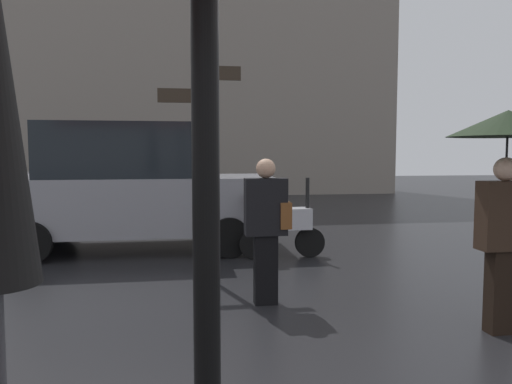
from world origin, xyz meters
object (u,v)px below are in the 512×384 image
at_px(pedestrian_with_umbrella, 507,155).
at_px(street_signpost, 199,141).
at_px(pedestrian_with_bag, 267,222).
at_px(parked_scooter, 280,222).
at_px(parked_car_right, 133,188).

distance_m(pedestrian_with_umbrella, street_signpost, 3.66).
bearing_deg(pedestrian_with_bag, street_signpost, 67.19).
bearing_deg(parked_scooter, parked_car_right, 159.58).
height_order(parked_scooter, parked_car_right, parked_car_right).
bearing_deg(parked_scooter, street_signpost, -142.96).
xyz_separation_m(parked_scooter, street_signpost, (-1.25, -0.79, 1.21)).
relative_size(pedestrian_with_bag, parked_scooter, 1.17).
height_order(pedestrian_with_bag, parked_scooter, pedestrian_with_bag).
distance_m(parked_car_right, street_signpost, 2.24).
relative_size(pedestrian_with_bag, street_signpost, 0.54).
relative_size(pedestrian_with_umbrella, parked_car_right, 0.44).
xyz_separation_m(pedestrian_with_umbrella, pedestrian_with_bag, (-1.92, 1.16, -0.71)).
bearing_deg(street_signpost, pedestrian_with_umbrella, -45.15).
relative_size(pedestrian_with_umbrella, pedestrian_with_bag, 1.28).
height_order(pedestrian_with_umbrella, pedestrian_with_bag, pedestrian_with_umbrella).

